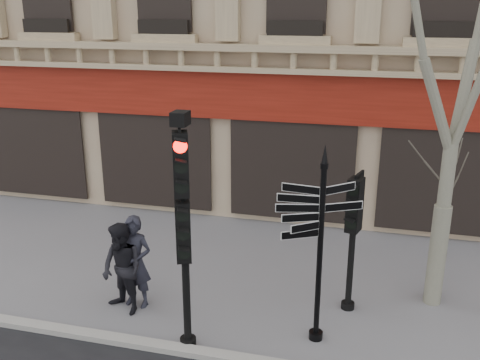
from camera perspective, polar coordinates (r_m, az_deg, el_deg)
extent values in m
plane|color=slate|center=(10.90, 0.98, -14.46)|extent=(80.00, 80.00, 0.00)
cube|color=gray|center=(9.75, -1.06, -18.45)|extent=(80.00, 0.25, 0.12)
cube|color=#64140A|center=(14.17, 5.74, 8.78)|extent=(28.00, 0.25, 1.30)
cube|color=#8E795C|center=(13.82, 5.72, 12.61)|extent=(28.00, 0.35, 0.74)
cylinder|color=black|center=(9.59, 8.49, -8.23)|extent=(0.10, 0.10, 3.29)
cylinder|color=black|center=(10.37, 8.08, -16.05)|extent=(0.26, 0.26, 0.15)
cone|color=black|center=(8.92, 9.05, 2.81)|extent=(0.11, 0.11, 0.33)
cylinder|color=black|center=(9.20, -5.91, -7.05)|extent=(0.14, 0.14, 3.94)
cylinder|color=black|center=(10.15, -5.56, -16.77)|extent=(0.29, 0.29, 0.16)
cube|color=black|center=(9.08, -5.98, -5.28)|extent=(0.57, 0.49, 1.07)
cube|color=black|center=(8.68, -6.22, 1.76)|extent=(0.57, 0.49, 1.07)
sphere|color=#FF0C05|center=(8.61, -6.29, 3.60)|extent=(0.23, 0.23, 0.23)
cube|color=black|center=(8.51, -6.39, 6.53)|extent=(0.35, 0.39, 0.23)
cylinder|color=black|center=(10.76, 11.85, -6.85)|extent=(0.13, 0.13, 2.80)
cylinder|color=black|center=(11.37, 11.42, -12.91)|extent=(0.29, 0.29, 0.16)
cube|color=black|center=(10.43, 12.15, -2.52)|extent=(0.54, 0.45, 1.06)
cylinder|color=gray|center=(11.60, 20.30, -7.54)|extent=(0.35, 0.35, 2.14)
cylinder|color=gray|center=(11.02, 21.22, 0.25)|extent=(0.27, 0.27, 1.36)
imported|color=black|center=(11.06, -11.11, -8.56)|extent=(0.73, 0.50, 1.93)
imported|color=black|center=(10.90, -12.45, -9.26)|extent=(1.12, 1.03, 1.87)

